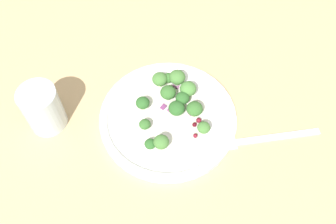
{
  "coord_description": "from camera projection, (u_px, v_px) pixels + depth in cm",
  "views": [
    {
      "loc": [
        -33.27,
        10.97,
        59.04
      ],
      "look_at": [
        -0.81,
        -1.63,
        2.7
      ],
      "focal_mm": 40.92,
      "sensor_mm": 36.0,
      "label": 1
    }
  ],
  "objects": [
    {
      "name": "fork",
      "position": [
        261.0,
        139.0,
        0.66
      ],
      "size": [
        5.79,
        18.55,
        0.5
      ],
      "color": "silver",
      "rests_on": "ground_plane"
    },
    {
      "name": "cranberry_4",
      "position": [
        182.0,
        99.0,
        0.69
      ],
      "size": [
        0.98,
        0.98,
        0.98
      ],
      "primitive_type": "sphere",
      "color": "maroon",
      "rests_on": "plate"
    },
    {
      "name": "broccoli_floret_5",
      "position": [
        177.0,
        108.0,
        0.66
      ],
      "size": [
        2.87,
        2.87,
        2.91
      ],
      "color": "#9EC684",
      "rests_on": "plate"
    },
    {
      "name": "broccoli_floret_2",
      "position": [
        188.0,
        89.0,
        0.68
      ],
      "size": [
        2.95,
        2.95,
        2.99
      ],
      "color": "#ADD18E",
      "rests_on": "plate"
    },
    {
      "name": "dressing_pool",
      "position": [
        168.0,
        116.0,
        0.67
      ],
      "size": [
        14.07,
        14.07,
        0.2
      ],
      "primitive_type": "cylinder",
      "color": "white",
      "rests_on": "plate"
    },
    {
      "name": "broccoli_floret_8",
      "position": [
        160.0,
        79.0,
        0.69
      ],
      "size": [
        2.81,
        2.81,
        2.85
      ],
      "color": "#ADD18E",
      "rests_on": "plate"
    },
    {
      "name": "broccoli_floret_12",
      "position": [
        161.0,
        142.0,
        0.62
      ],
      "size": [
        2.6,
        2.6,
        2.63
      ],
      "color": "#ADD18E",
      "rests_on": "plate"
    },
    {
      "name": "onion_bit_0",
      "position": [
        176.0,
        86.0,
        0.71
      ],
      "size": [
        1.43,
        1.46,
        0.37
      ],
      "primitive_type": "cube",
      "rotation": [
        0.0,
        0.0,
        2.56
      ],
      "color": "#A35B93",
      "rests_on": "plate"
    },
    {
      "name": "broccoli_floret_11",
      "position": [
        150.0,
        144.0,
        0.63
      ],
      "size": [
        1.95,
        1.95,
        1.97
      ],
      "color": "#ADD18E",
      "rests_on": "plate"
    },
    {
      "name": "onion_bit_4",
      "position": [
        163.0,
        107.0,
        0.68
      ],
      "size": [
        1.25,
        1.35,
        0.36
      ],
      "primitive_type": "cube",
      "rotation": [
        0.0,
        0.0,
        2.11
      ],
      "color": "#843D75",
      "rests_on": "plate"
    },
    {
      "name": "cranberry_0",
      "position": [
        195.0,
        136.0,
        0.65
      ],
      "size": [
        0.78,
        0.78,
        0.78
      ],
      "primitive_type": "sphere",
      "color": "maroon",
      "rests_on": "plate"
    },
    {
      "name": "broccoli_floret_6",
      "position": [
        177.0,
        77.0,
        0.69
      ],
      "size": [
        2.99,
        2.99,
        3.03
      ],
      "color": "#8EB77A",
      "rests_on": "plate"
    },
    {
      "name": "broccoli_floret_7",
      "position": [
        168.0,
        93.0,
        0.68
      ],
      "size": [
        2.79,
        2.79,
        2.82
      ],
      "color": "#8EB77A",
      "rests_on": "plate"
    },
    {
      "name": "plate",
      "position": [
        168.0,
        117.0,
        0.68
      ],
      "size": [
        24.26,
        24.26,
        1.7
      ],
      "color": "white",
      "rests_on": "ground_plane"
    },
    {
      "name": "cranberry_1",
      "position": [
        142.0,
        107.0,
        0.67
      ],
      "size": [
        0.78,
        0.78,
        0.78
      ],
      "primitive_type": "sphere",
      "color": "#4C0A14",
      "rests_on": "plate"
    },
    {
      "name": "onion_bit_2",
      "position": [
        170.0,
        109.0,
        0.68
      ],
      "size": [
        1.22,
        1.2,
        0.34
      ],
      "primitive_type": "cube",
      "rotation": [
        0.0,
        0.0,
        0.63
      ],
      "color": "#934C84",
      "rests_on": "plate"
    },
    {
      "name": "onion_bit_3",
      "position": [
        192.0,
        112.0,
        0.67
      ],
      "size": [
        1.26,
        1.56,
        0.6
      ],
      "primitive_type": "cube",
      "rotation": [
        0.0,
        0.0,
        0.23
      ],
      "color": "#843D75",
      "rests_on": "plate"
    },
    {
      "name": "broccoli_floret_4",
      "position": [
        145.0,
        124.0,
        0.65
      ],
      "size": [
        1.98,
        1.98,
        2.0
      ],
      "color": "#ADD18E",
      "rests_on": "plate"
    },
    {
      "name": "broccoli_floret_10",
      "position": [
        204.0,
        128.0,
        0.64
      ],
      "size": [
        2.23,
        2.23,
        2.25
      ],
      "color": "#9EC684",
      "rests_on": "plate"
    },
    {
      "name": "broccoli_floret_3",
      "position": [
        195.0,
        109.0,
        0.66
      ],
      "size": [
        2.84,
        2.84,
        2.88
      ],
      "color": "#ADD18E",
      "rests_on": "plate"
    },
    {
      "name": "ground_plane",
      "position": [
        158.0,
        122.0,
        0.69
      ],
      "size": [
        180.0,
        180.0,
        2.0
      ],
      "primitive_type": "cube",
      "color": "tan"
    },
    {
      "name": "onion_bit_1",
      "position": [
        159.0,
        143.0,
        0.65
      ],
      "size": [
        1.43,
        1.48,
        0.32
      ],
      "primitive_type": "cube",
      "rotation": [
        0.0,
        0.0,
        2.55
      ],
      "color": "#843D75",
      "rests_on": "plate"
    },
    {
      "name": "water_glass",
      "position": [
        43.0,
        108.0,
        0.65
      ],
      "size": [
        6.5,
        6.5,
        8.76
      ],
      "primitive_type": "cylinder",
      "color": "silver",
      "rests_on": "ground_plane"
    },
    {
      "name": "cranberry_3",
      "position": [
        199.0,
        120.0,
        0.66
      ],
      "size": [
        0.93,
        0.93,
        0.93
      ],
      "primitive_type": "sphere",
      "color": "maroon",
      "rests_on": "plate"
    },
    {
      "name": "broccoli_floret_1",
      "position": [
        143.0,
        103.0,
        0.67
      ],
      "size": [
        2.44,
        2.44,
        2.47
      ],
      "color": "#9EC684",
      "rests_on": "plate"
    },
    {
      "name": "broccoli_floret_9",
      "position": [
        183.0,
        98.0,
        0.67
      ],
      "size": [
        2.44,
        2.44,
        2.47
      ],
      "color": "#ADD18E",
      "rests_on": "plate"
    },
    {
      "name": "broccoli_floret_0",
      "position": [
        168.0,
        78.0,
        0.7
      ],
      "size": [
        2.0,
        2.0,
        2.03
      ],
      "color": "#ADD18E",
      "rests_on": "plate"
    },
    {
      "name": "cranberry_2",
      "position": [
        194.0,
        125.0,
        0.66
      ],
      "size": [
        0.8,
        0.8,
        0.8
      ],
      "primitive_type": "sphere",
      "color": "#4C0A14",
      "rests_on": "plate"
    }
  ]
}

